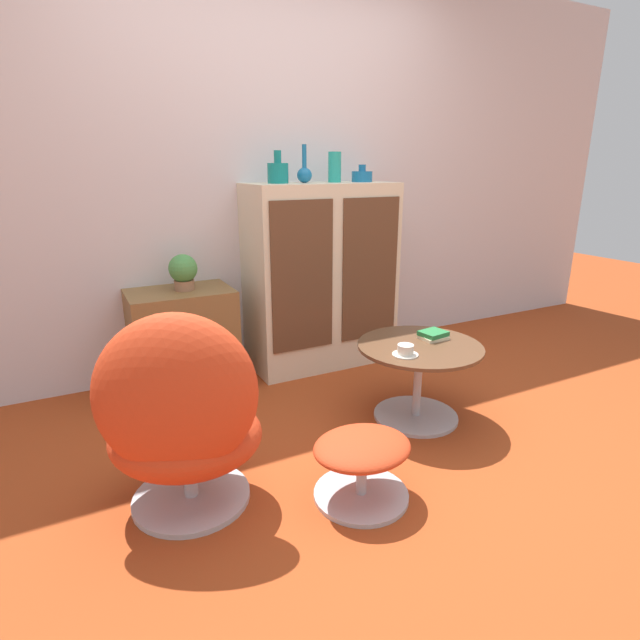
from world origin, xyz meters
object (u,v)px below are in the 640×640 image
book_stack (433,335)px  vase_inner_right (335,167)px  egg_chair (182,418)px  vase_leftmost (278,172)px  potted_plant (183,271)px  vase_rightmost (362,176)px  teacup (405,351)px  tv_console (183,339)px  coffee_table (418,372)px  sideboard (321,276)px  ottoman (362,457)px  vase_inner_left (304,173)px

book_stack → vase_inner_right: bearing=96.1°
egg_chair → vase_leftmost: (0.92, 1.17, 0.88)m
book_stack → potted_plant: bearing=139.2°
vase_leftmost → vase_rightmost: 0.61m
vase_inner_right → teacup: 1.39m
egg_chair → potted_plant: size_ratio=3.99×
tv_console → vase_rightmost: 1.58m
tv_console → vase_leftmost: size_ratio=3.20×
tv_console → vase_inner_right: vase_inner_right is taller
egg_chair → coffee_table: size_ratio=1.30×
sideboard → ottoman: bearing=-111.3°
vase_leftmost → vase_inner_right: 0.40m
vase_inner_left → potted_plant: bearing=178.8°
vase_leftmost → vase_rightmost: vase_leftmost is taller
coffee_table → vase_rightmost: (0.23, 0.99, 0.99)m
egg_chair → ottoman: (0.66, -0.26, -0.22)m
vase_inner_right → book_stack: bearing=-83.9°
potted_plant → book_stack: bearing=-40.8°
tv_console → vase_inner_left: (0.83, -0.02, 0.98)m
vase_inner_right → sideboard: bearing=-177.8°
vase_inner_left → teacup: vase_inner_left is taller
sideboard → vase_inner_right: 0.71m
coffee_table → vase_rightmost: 1.42m
tv_console → potted_plant: 0.43m
tv_console → sideboard: bearing=-1.2°
egg_chair → ottoman: bearing=-21.5°
vase_inner_left → teacup: 1.36m
potted_plant → teacup: potted_plant is taller
sideboard → ottoman: sideboard is taller
teacup → vase_inner_left: bearing=91.8°
coffee_table → potted_plant: bearing=134.6°
sideboard → coffee_table: (0.08, -0.98, -0.34)m
potted_plant → vase_inner_left: bearing=-1.2°
coffee_table → book_stack: 0.22m
sideboard → vase_rightmost: (0.31, 0.00, 0.65)m
sideboard → book_stack: size_ratio=8.10×
tv_console → egg_chair: size_ratio=0.72×
ottoman → vase_leftmost: size_ratio=2.14×
egg_chair → vase_leftmost: size_ratio=4.43×
sideboard → vase_inner_left: vase_inner_left is taller
ottoman → vase_inner_right: (0.66, 1.43, 1.13)m
coffee_table → vase_rightmost: vase_rightmost is taller
sideboard → vase_leftmost: vase_leftmost is taller
egg_chair → teacup: bearing=5.2°
sideboard → egg_chair: sideboard is taller
vase_inner_right → book_stack: size_ratio=1.26×
ottoman → book_stack: 0.94m
sideboard → tv_console: bearing=178.8°
sideboard → ottoman: 1.59m
coffee_table → potted_plant: size_ratio=3.07×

